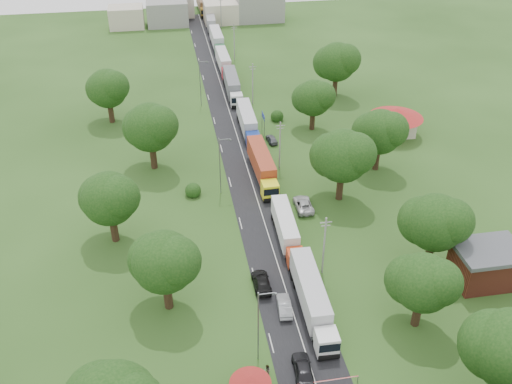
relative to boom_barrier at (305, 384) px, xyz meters
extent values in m
plane|color=#234115|center=(1.36, 25.00, -0.89)|extent=(260.00, 260.00, 0.00)
cube|color=black|center=(1.36, 45.00, -0.89)|extent=(8.00, 200.00, 0.04)
cylinder|color=red|center=(1.36, 0.00, 0.11)|extent=(9.00, 0.12, 0.12)
cylinder|color=slate|center=(5.86, 0.00, -0.39)|extent=(0.10, 0.10, 1.00)
cone|color=maroon|center=(-5.84, 0.00, 2.01)|extent=(4.40, 4.40, 1.10)
cylinder|color=slate|center=(6.56, 58.80, 1.11)|extent=(0.12, 0.12, 4.00)
cylinder|color=slate|center=(6.56, 61.20, 1.11)|extent=(0.12, 0.12, 4.00)
cube|color=navy|center=(6.56, 60.00, 2.71)|extent=(0.06, 3.00, 1.00)
cube|color=silver|center=(6.56, 60.00, 2.71)|extent=(0.07, 3.10, 0.06)
cylinder|color=gray|center=(6.86, 18.00, 3.61)|extent=(0.24, 0.24, 9.00)
cube|color=gray|center=(6.86, 18.00, 7.41)|extent=(1.60, 0.10, 0.10)
cube|color=gray|center=(6.86, 18.00, 6.91)|extent=(1.20, 0.10, 0.10)
cylinder|color=gray|center=(6.86, 46.00, 3.61)|extent=(0.24, 0.24, 9.00)
cube|color=gray|center=(6.86, 46.00, 7.41)|extent=(1.60, 0.10, 0.10)
cube|color=gray|center=(6.86, 46.00, 6.91)|extent=(1.20, 0.10, 0.10)
cylinder|color=gray|center=(6.86, 74.00, 3.61)|extent=(0.24, 0.24, 9.00)
cube|color=gray|center=(6.86, 74.00, 7.41)|extent=(1.60, 0.10, 0.10)
cube|color=gray|center=(6.86, 74.00, 6.91)|extent=(1.20, 0.10, 0.10)
cylinder|color=gray|center=(6.86, 102.00, 3.61)|extent=(0.24, 0.24, 9.00)
cube|color=gray|center=(6.86, 102.00, 7.41)|extent=(1.60, 0.10, 0.10)
cube|color=gray|center=(6.86, 102.00, 6.91)|extent=(1.20, 0.10, 0.10)
cylinder|color=gray|center=(6.86, 130.00, 3.61)|extent=(0.24, 0.24, 9.00)
cube|color=gray|center=(6.86, 130.00, 6.91)|extent=(1.20, 0.10, 0.10)
cylinder|color=slate|center=(-4.14, 5.00, 4.11)|extent=(0.16, 0.16, 10.00)
cube|color=slate|center=(-3.24, 5.00, 8.81)|extent=(1.80, 0.10, 0.10)
cube|color=slate|center=(-2.44, 5.00, 8.66)|extent=(0.50, 0.22, 0.15)
cylinder|color=slate|center=(-4.14, 40.00, 4.11)|extent=(0.16, 0.16, 10.00)
cube|color=slate|center=(-3.24, 40.00, 8.81)|extent=(1.80, 0.10, 0.10)
cube|color=slate|center=(-2.44, 40.00, 8.66)|extent=(0.50, 0.22, 0.15)
cylinder|color=slate|center=(-4.14, 75.00, 4.11)|extent=(0.16, 0.16, 10.00)
cube|color=slate|center=(-3.24, 75.00, 8.81)|extent=(1.80, 0.10, 0.10)
cube|color=slate|center=(-2.44, 75.00, 8.66)|extent=(0.50, 0.22, 0.15)
sphere|color=black|center=(18.16, -3.50, 6.36)|extent=(7.20, 7.20, 7.20)
cylinder|color=#382616|center=(15.36, 7.00, 1.03)|extent=(1.04, 1.04, 3.85)
sphere|color=black|center=(15.36, 7.00, 5.71)|extent=(7.00, 7.00, 7.00)
sphere|color=black|center=(16.61, 6.00, 6.46)|extent=(5.50, 5.50, 5.50)
sphere|color=black|center=(14.36, 8.25, 5.21)|extent=(6.00, 6.00, 6.00)
cylinder|color=#382616|center=(21.36, 17.00, 1.21)|extent=(1.08, 1.08, 4.20)
sphere|color=black|center=(21.36, 17.00, 6.33)|extent=(7.70, 7.70, 7.70)
sphere|color=black|center=(22.73, 15.90, 7.16)|extent=(6.05, 6.05, 6.05)
sphere|color=black|center=(20.26, 18.38, 5.78)|extent=(6.60, 6.60, 6.60)
cylinder|color=#382616|center=(14.36, 35.00, 1.38)|extent=(1.12, 1.12, 4.55)
sphere|color=black|center=(14.36, 35.00, 6.96)|extent=(8.40, 8.40, 8.40)
sphere|color=black|center=(15.86, 33.80, 7.86)|extent=(6.60, 6.60, 6.60)
sphere|color=black|center=(13.16, 36.50, 6.36)|extent=(7.20, 7.20, 7.20)
cylinder|color=#382616|center=(23.36, 43.00, 1.21)|extent=(1.08, 1.08, 4.20)
sphere|color=black|center=(23.36, 43.00, 6.33)|extent=(7.70, 7.70, 7.70)
sphere|color=black|center=(24.73, 41.90, 7.16)|extent=(6.05, 6.05, 6.05)
sphere|color=black|center=(22.26, 44.38, 5.78)|extent=(6.60, 6.60, 6.60)
cylinder|color=#382616|center=(16.36, 60.00, 1.03)|extent=(1.04, 1.04, 3.85)
sphere|color=black|center=(16.36, 60.00, 5.71)|extent=(7.00, 7.00, 7.00)
sphere|color=black|center=(17.61, 59.00, 6.46)|extent=(5.50, 5.50, 5.50)
sphere|color=black|center=(15.36, 61.25, 5.21)|extent=(6.00, 6.00, 6.00)
cylinder|color=#382616|center=(25.36, 75.00, 1.38)|extent=(1.12, 1.12, 4.55)
sphere|color=black|center=(25.36, 75.00, 6.96)|extent=(8.40, 8.40, 8.40)
sphere|color=black|center=(26.86, 73.80, 7.86)|extent=(6.60, 6.60, 6.60)
sphere|color=black|center=(24.16, 76.50, 6.36)|extent=(7.20, 7.20, 7.20)
cylinder|color=#382616|center=(-13.64, 15.00, 1.21)|extent=(1.08, 1.08, 4.20)
sphere|color=black|center=(-13.64, 15.00, 6.33)|extent=(7.70, 7.70, 7.70)
sphere|color=black|center=(-12.27, 13.90, 7.16)|extent=(6.05, 6.05, 6.05)
sphere|color=black|center=(-14.74, 16.38, 5.78)|extent=(6.60, 6.60, 6.60)
cylinder|color=#382616|center=(-20.64, 30.00, 1.21)|extent=(1.08, 1.08, 4.20)
sphere|color=black|center=(-20.64, 30.00, 6.33)|extent=(7.70, 7.70, 7.70)
sphere|color=black|center=(-19.27, 28.90, 7.16)|extent=(6.05, 6.05, 6.05)
sphere|color=black|center=(-21.74, 31.38, 5.78)|extent=(6.60, 6.60, 6.60)
cylinder|color=#382616|center=(-14.64, 50.00, 1.38)|extent=(1.12, 1.12, 4.55)
sphere|color=black|center=(-14.64, 50.00, 6.96)|extent=(8.40, 8.40, 8.40)
sphere|color=black|center=(-13.14, 48.80, 7.86)|extent=(6.60, 6.60, 6.60)
sphere|color=black|center=(-15.84, 51.50, 6.36)|extent=(7.20, 7.20, 7.20)
cylinder|color=#382616|center=(-22.64, 70.00, 1.21)|extent=(1.08, 1.08, 4.20)
sphere|color=black|center=(-22.64, 70.00, 6.33)|extent=(7.70, 7.70, 7.70)
sphere|color=black|center=(-21.27, 68.90, 7.16)|extent=(6.05, 6.05, 6.05)
sphere|color=black|center=(-23.74, 71.38, 5.78)|extent=(6.60, 6.60, 6.60)
cube|color=maroon|center=(27.36, 13.00, 1.41)|extent=(8.00, 6.00, 4.60)
cube|color=#47494F|center=(27.36, 13.00, 4.01)|extent=(8.60, 6.60, 0.60)
cube|color=beige|center=(31.36, 55.00, 1.11)|extent=(7.00, 5.00, 4.00)
cone|color=maroon|center=(31.36, 55.00, 4.01)|extent=(10.08, 10.08, 1.80)
cube|color=gray|center=(-8.64, 135.00, 2.61)|extent=(12.00, 8.00, 7.00)
cube|color=beige|center=(7.36, 135.00, 2.11)|extent=(10.00, 8.00, 6.00)
cube|color=gray|center=(19.36, 135.00, 3.11)|extent=(14.00, 8.00, 8.00)
cube|color=beige|center=(-20.64, 135.00, 2.11)|extent=(10.00, 8.00, 6.00)
cube|color=beige|center=(-2.64, 143.00, 3.11)|extent=(5.00, 5.00, 8.00)
cube|color=white|center=(3.62, 4.66, 0.74)|extent=(2.59, 2.59, 2.63)
cube|color=black|center=(3.62, 3.38, 1.11)|extent=(2.42, 0.09, 1.16)
cube|color=slate|center=(3.62, 3.45, -0.31)|extent=(2.32, 0.32, 0.37)
cube|color=slate|center=(3.62, 12.02, -0.10)|extent=(2.76, 12.16, 0.32)
cube|color=#BCBDC1|center=(3.62, 12.33, 1.79)|extent=(2.98, 12.48, 3.15)
cylinder|color=black|center=(3.62, 3.71, -0.37)|extent=(2.47, 1.05, 1.05)
cylinder|color=black|center=(3.62, 5.60, -0.37)|extent=(2.47, 1.05, 1.05)
cylinder|color=black|center=(3.62, 15.70, -0.37)|extent=(2.47, 1.05, 1.05)
cylinder|color=black|center=(3.62, 17.27, -0.37)|extent=(2.47, 1.05, 1.05)
cube|color=red|center=(3.61, 19.93, 0.54)|extent=(2.31, 2.31, 2.32)
cube|color=black|center=(3.61, 18.81, 0.87)|extent=(2.13, 0.10, 1.02)
cube|color=slate|center=(3.61, 18.87, -0.38)|extent=(2.05, 0.33, 0.32)
cube|color=slate|center=(3.61, 26.42, -0.20)|extent=(2.54, 10.73, 0.28)
cube|color=silver|center=(3.61, 26.69, 1.47)|extent=(2.73, 11.01, 2.78)
cylinder|color=black|center=(3.61, 19.10, -0.43)|extent=(2.18, 0.93, 0.93)
cylinder|color=black|center=(3.61, 20.77, -0.43)|extent=(2.18, 0.93, 0.93)
cylinder|color=black|center=(3.61, 29.66, -0.43)|extent=(2.18, 0.93, 0.93)
cylinder|color=black|center=(3.61, 31.05, -0.43)|extent=(2.18, 0.93, 0.93)
cube|color=yellow|center=(3.40, 36.92, 0.76)|extent=(2.62, 2.62, 2.67)
cube|color=black|center=(3.40, 35.63, 1.13)|extent=(2.45, 0.08, 1.17)
cube|color=slate|center=(3.40, 35.70, -0.31)|extent=(2.35, 0.30, 0.37)
cube|color=slate|center=(3.40, 44.39, -0.09)|extent=(2.73, 12.31, 0.32)
cube|color=#9B351C|center=(3.40, 44.71, 1.83)|extent=(2.95, 12.64, 3.20)
cylinder|color=black|center=(3.40, 35.96, -0.36)|extent=(2.51, 1.07, 1.07)
cylinder|color=black|center=(3.40, 37.88, -0.36)|extent=(2.51, 1.07, 1.07)
cylinder|color=black|center=(3.40, 48.12, -0.36)|extent=(2.51, 1.07, 1.07)
cylinder|color=black|center=(3.40, 49.72, -0.36)|extent=(2.51, 1.07, 1.07)
cube|color=navy|center=(3.63, 54.59, 0.69)|extent=(2.50, 2.50, 2.55)
cube|color=black|center=(3.63, 53.35, 1.05)|extent=(2.34, 0.07, 1.12)
cube|color=slate|center=(3.63, 53.41, -0.33)|extent=(2.25, 0.30, 0.36)
cube|color=slate|center=(3.63, 61.72, -0.13)|extent=(2.58, 11.77, 0.31)
cube|color=#BCBCC1|center=(3.63, 62.03, 1.71)|extent=(2.79, 12.08, 3.06)
cylinder|color=black|center=(3.63, 53.67, -0.38)|extent=(2.40, 1.02, 1.02)
cylinder|color=black|center=(3.63, 55.50, -0.38)|extent=(2.40, 1.02, 1.02)
cylinder|color=black|center=(3.63, 65.29, -0.38)|extent=(2.40, 1.02, 1.02)
cylinder|color=black|center=(3.63, 66.82, -0.38)|extent=(2.40, 1.02, 1.02)
cube|color=white|center=(3.20, 72.96, 0.74)|extent=(2.61, 2.61, 2.63)
cube|color=black|center=(3.20, 71.69, 1.11)|extent=(2.42, 0.10, 1.16)
cube|color=slate|center=(3.20, 71.75, -0.31)|extent=(2.32, 0.33, 0.37)
cube|color=slate|center=(3.20, 80.33, -0.10)|extent=(2.82, 12.18, 0.32)
cube|color=#5B5E63|center=(3.20, 80.64, 1.79)|extent=(3.04, 12.50, 3.16)
cylinder|color=black|center=(3.20, 72.01, -0.37)|extent=(2.47, 1.05, 1.05)
cylinder|color=black|center=(3.20, 73.91, -0.37)|extent=(2.47, 1.05, 1.05)
cylinder|color=black|center=(3.20, 84.01, -0.37)|extent=(2.47, 1.05, 1.05)
cylinder|color=black|center=(3.20, 85.59, -0.37)|extent=(2.47, 1.05, 1.05)
cube|color=#A71926|center=(3.21, 88.65, 0.64)|extent=(2.39, 2.39, 2.46)
cube|color=black|center=(3.21, 87.46, 0.98)|extent=(2.27, 0.04, 1.08)
cube|color=slate|center=(3.21, 87.52, -0.35)|extent=(2.17, 0.27, 0.34)
cube|color=slate|center=(3.21, 95.55, -0.15)|extent=(2.37, 11.35, 0.30)
cube|color=silver|center=(3.21, 95.84, 1.62)|extent=(2.57, 11.64, 2.96)
cylinder|color=black|center=(3.21, 87.76, -0.40)|extent=(2.31, 0.99, 0.99)
cylinder|color=black|center=(3.21, 89.54, -0.40)|extent=(2.31, 0.99, 0.99)
cylinder|color=black|center=(3.21, 98.99, -0.40)|extent=(2.31, 0.99, 0.99)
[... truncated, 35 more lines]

